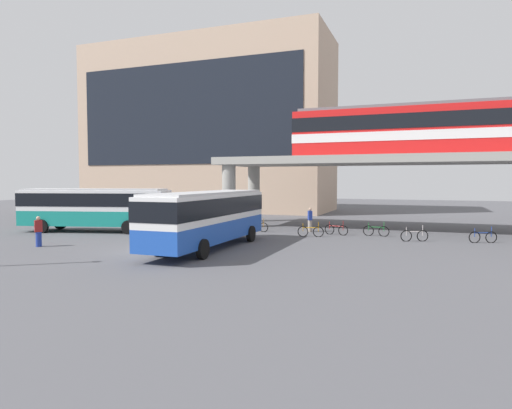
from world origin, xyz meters
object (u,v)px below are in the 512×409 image
Objects in this scene: bicycle_silver at (414,236)px; bicycle_orange at (311,231)px; bicycle_blue at (483,237)px; pedestrian_waiting_near_stop at (310,220)px; bus_secondary at (95,205)px; bus_main at (208,214)px; train at (426,129)px; pedestrian_at_kerb at (39,232)px; bicycle_brown at (257,227)px; bicycle_green at (376,231)px; bicycle_red at (336,230)px; station_building at (207,128)px.

bicycle_silver and bicycle_orange have the same top height.
bicycle_blue is 0.93× the size of pedestrian_waiting_near_stop.
bus_secondary reaches higher than bicycle_orange.
bus_main is 12.46m from bus_secondary.
bus_main is 10.66m from pedestrian_waiting_near_stop.
train reaches higher than pedestrian_at_kerb.
bus_main is 13.18m from bicycle_silver.
pedestrian_waiting_near_stop is 18.24m from pedestrian_at_kerb.
bicycle_brown is 4.72m from bicycle_orange.
pedestrian_waiting_near_stop is (-4.88, 0.85, 0.50)m from bicycle_green.
bicycle_green is at bearing 2.60° from bicycle_brown.
bicycle_orange is (-7.21, -6.46, -7.31)m from train.
train is 11.09m from pedestrian_waiting_near_stop.
bicycle_brown and bicycle_orange have the same top height.
bicycle_silver is at bearing 34.00° from bus_main.
train is at bearing 22.81° from bicycle_brown.
pedestrian_waiting_near_stop is (-2.17, 1.13, 0.50)m from bicycle_red.
bicycle_silver is 1.00× the size of bicycle_blue.
bicycle_green is at bearing 5.89° from bicycle_red.
bus_main is at bearing -122.20° from bicycle_red.
bus_main is 8.50m from bicycle_orange.
bus_secondary is at bearing -159.71° from pedestrian_waiting_near_stop.
bicycle_red is at bearing 14.45° from bus_secondary.
bicycle_green is at bearing 170.56° from bicycle_blue.
bicycle_brown is at bearing 160.85° from bicycle_orange.
bicycle_green is at bearing -41.46° from station_building.
pedestrian_at_kerb reaches higher than bicycle_red.
bicycle_green is (-3.06, -4.52, -7.31)m from train.
bicycle_blue is (26.45, 3.64, -1.63)m from bus_secondary.
train is at bearing 41.84° from bicycle_orange.
bus_secondary is 6.33× the size of bicycle_green.
station_building is 31.47m from bicycle_orange.
station_building is 34.60m from bus_main.
bicycle_orange is 1.02× the size of bicycle_red.
bus_main is at bearing -146.00° from bicycle_silver.
train is 12.13m from bicycle_orange.
train is at bearing 50.29° from bus_main.
pedestrian_waiting_near_stop reaches higher than bicycle_orange.
bus_secondary is 6.35× the size of bicycle_brown.
pedestrian_waiting_near_stop is (-11.39, 1.93, 0.50)m from bicycle_blue.
pedestrian_at_kerb reaches higher than bicycle_brown.
bus_secondary is 26.75m from bicycle_blue.
pedestrian_at_kerb is (-13.02, -12.78, -0.02)m from pedestrian_waiting_near_stop.
bus_main is at bearing -119.88° from bicycle_orange.
bicycle_brown is (-8.61, -0.39, 0.00)m from bicycle_green.
bus_secondary is 6.79× the size of bicycle_silver.
bus_main reaches higher than bicycle_green.
bicycle_silver is at bearing -36.35° from bicycle_green.
station_building is 38.43m from bicycle_blue.
bicycle_silver is at bearing -7.53° from bicycle_brown.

